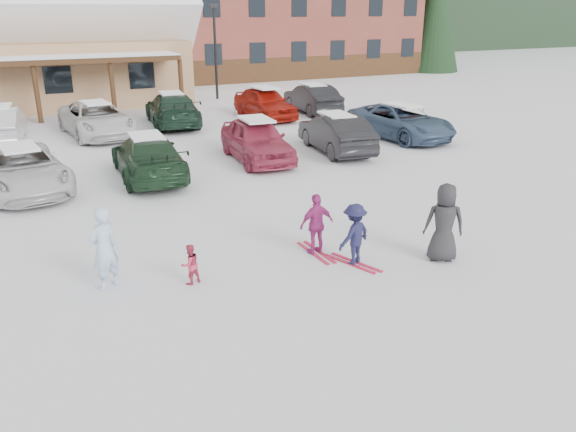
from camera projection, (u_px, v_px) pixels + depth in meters
name	position (u px, v px, depth m)	size (l,w,h in m)	color
ground	(296.00, 278.00, 11.78)	(160.00, 160.00, 0.00)	white
lamp_post	(215.00, 46.00, 34.17)	(0.50, 0.25, 5.61)	black
conifer_3	(131.00, 11.00, 49.53)	(3.96, 3.96, 9.18)	black
adult_skier	(104.00, 249.00, 11.06)	(0.63, 0.41, 1.71)	#AFCEF0
toddler_red	(190.00, 264.00, 11.39)	(0.42, 0.32, 0.86)	#BF314E
child_navy	(354.00, 235.00, 12.18)	(0.90, 0.52, 1.39)	#18193A
skis_child_navy	(353.00, 263.00, 12.42)	(0.20, 1.40, 0.03)	#C01B3D
child_magenta	(317.00, 224.00, 12.71)	(0.84, 0.35, 1.43)	#B02C7D
skis_child_magenta	(316.00, 252.00, 12.95)	(0.20, 1.40, 0.03)	#C01B3D
bystander_dark	(444.00, 223.00, 12.32)	(0.87, 0.56, 1.77)	#262629
parked_car_2	(22.00, 169.00, 17.18)	(2.31, 5.01, 1.39)	silver
parked_car_3	(148.00, 157.00, 18.51)	(1.99, 4.90, 1.42)	#19331E
parked_car_4	(256.00, 140.00, 20.66)	(1.83, 4.54, 1.55)	#A7304B
parked_car_5	(336.00, 133.00, 21.91)	(1.57, 4.50, 1.48)	black
parked_car_6	(400.00, 122.00, 24.29)	(2.40, 5.20, 1.45)	#3E5370
parked_car_9	(1.00, 125.00, 23.42)	(1.62, 4.63, 1.53)	silver
parked_car_10	(97.00, 119.00, 24.69)	(2.46, 5.34, 1.48)	silver
parked_car_11	(172.00, 109.00, 26.93)	(2.17, 5.35, 1.55)	#173022
parked_car_12	(265.00, 103.00, 28.69)	(1.86, 4.61, 1.57)	#A4170D
parked_car_13	(312.00, 99.00, 30.26)	(1.60, 4.59, 1.51)	black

